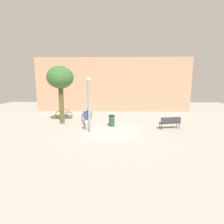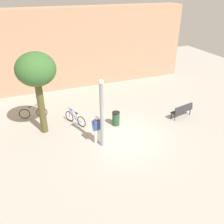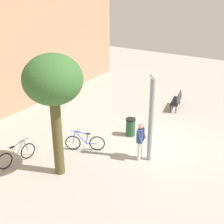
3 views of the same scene
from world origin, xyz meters
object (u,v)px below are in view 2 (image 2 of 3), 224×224
(lamppost, at_px, (102,112))
(bicycle_blue, at_px, (75,119))
(person_by_lamppost, at_px, (97,128))
(trash_bin, at_px, (116,118))
(bicycle_silver, at_px, (33,113))
(park_bench, at_px, (182,110))
(plaza_tree, at_px, (36,71))

(lamppost, bearing_deg, bicycle_blue, 106.27)
(person_by_lamppost, height_order, bicycle_blue, person_by_lamppost)
(lamppost, distance_m, person_by_lamppost, 1.16)
(lamppost, xyz_separation_m, bicycle_blue, (-0.82, 2.81, -1.67))
(lamppost, xyz_separation_m, trash_bin, (1.53, 1.75, -1.60))
(bicycle_silver, bearing_deg, person_by_lamppost, -54.48)
(park_bench, bearing_deg, bicycle_blue, 165.50)
(person_by_lamppost, relative_size, park_bench, 1.00)
(lamppost, height_order, trash_bin, lamppost)
(bicycle_silver, bearing_deg, plaza_tree, -77.56)
(bicycle_silver, bearing_deg, park_bench, -21.06)
(park_bench, relative_size, bicycle_silver, 0.93)
(lamppost, relative_size, trash_bin, 4.26)
(lamppost, distance_m, park_bench, 6.27)
(park_bench, distance_m, plaza_tree, 9.47)
(lamppost, distance_m, trash_bin, 2.82)
(trash_bin, bearing_deg, plaza_tree, 168.51)
(trash_bin, bearing_deg, bicycle_silver, 148.97)
(park_bench, height_order, bicycle_blue, bicycle_blue)
(lamppost, height_order, plaza_tree, plaza_tree)
(lamppost, height_order, park_bench, lamppost)
(lamppost, distance_m, plaza_tree, 4.18)
(lamppost, relative_size, person_by_lamppost, 2.31)
(person_by_lamppost, height_order, bicycle_silver, person_by_lamppost)
(lamppost, bearing_deg, trash_bin, 48.83)
(person_by_lamppost, height_order, trash_bin, person_by_lamppost)
(lamppost, distance_m, bicycle_silver, 5.84)
(bicycle_blue, relative_size, bicycle_silver, 0.90)
(bicycle_silver, relative_size, trash_bin, 1.97)
(park_bench, distance_m, bicycle_blue, 7.04)
(lamppost, relative_size, plaza_tree, 0.80)
(park_bench, height_order, trash_bin, park_bench)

